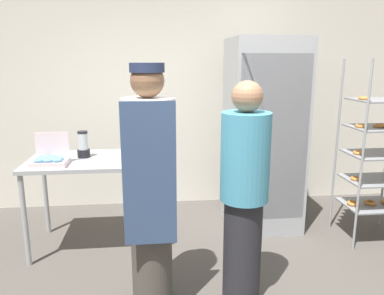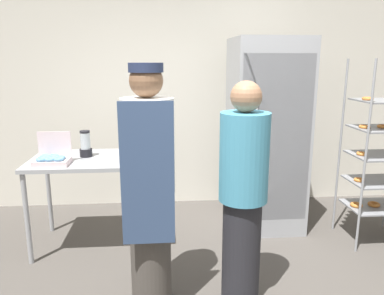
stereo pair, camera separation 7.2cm
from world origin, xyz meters
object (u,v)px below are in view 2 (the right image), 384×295
at_px(refrigerator, 266,135).
at_px(blender_pitcher, 86,145).
at_px(baking_rack, 380,156).
at_px(person_baker, 149,184).
at_px(donut_box, 52,159).
at_px(person_customer, 243,194).

relative_size(refrigerator, blender_pitcher, 7.95).
bearing_deg(refrigerator, baking_rack, -24.05).
bearing_deg(person_baker, baking_rack, 20.02).
distance_m(blender_pitcher, person_baker, 1.16).
height_order(donut_box, person_customer, person_customer).
xyz_separation_m(refrigerator, baking_rack, (1.00, -0.45, -0.13)).
bearing_deg(person_customer, refrigerator, 68.19).
bearing_deg(person_baker, blender_pitcher, 122.56).
bearing_deg(person_baker, donut_box, 140.47).
distance_m(refrigerator, donut_box, 2.12).
xyz_separation_m(baking_rack, donut_box, (-3.05, -0.08, 0.06)).
xyz_separation_m(donut_box, blender_pitcher, (0.24, 0.26, 0.06)).
bearing_deg(donut_box, baking_rack, 1.55).
height_order(baking_rack, donut_box, baking_rack).
relative_size(baking_rack, blender_pitcher, 7.13).
bearing_deg(person_baker, person_customer, -5.06).
distance_m(blender_pitcher, person_customer, 1.66).
bearing_deg(donut_box, person_baker, -39.53).
relative_size(blender_pitcher, person_baker, 0.14).
bearing_deg(donut_box, refrigerator, 14.44).
height_order(donut_box, blender_pitcher, donut_box).
height_order(blender_pitcher, person_baker, person_baker).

